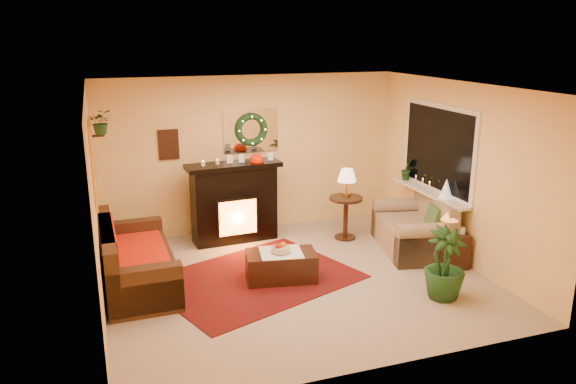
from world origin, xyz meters
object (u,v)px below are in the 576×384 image
object	(u,v)px
side_table_round	(345,219)
end_table_square	(451,248)
sofa	(137,254)
fireplace	(234,208)
coffee_table	(281,265)
loveseat	(412,224)

from	to	relation	value
side_table_round	end_table_square	xyz separation A→B (m)	(0.96, -1.54, -0.06)
sofa	side_table_round	distance (m)	3.42
sofa	fireplace	xyz separation A→B (m)	(1.61, 1.22, 0.12)
end_table_square	fireplace	bearing A→B (deg)	142.79
fireplace	side_table_round	bearing A→B (deg)	-19.56
sofa	coffee_table	world-z (taller)	sofa
side_table_round	coffee_table	distance (m)	1.92
coffee_table	loveseat	bearing A→B (deg)	20.07
sofa	loveseat	world-z (taller)	sofa
sofa	coffee_table	distance (m)	1.92
fireplace	end_table_square	xyz separation A→B (m)	(2.69, -2.04, -0.28)
sofa	side_table_round	world-z (taller)	sofa
fireplace	end_table_square	world-z (taller)	fireplace
fireplace	side_table_round	xyz separation A→B (m)	(1.73, -0.50, -0.22)
loveseat	side_table_round	xyz separation A→B (m)	(-0.76, 0.79, -0.09)
coffee_table	fireplace	bearing A→B (deg)	107.64
sofa	coffee_table	xyz separation A→B (m)	(1.84, -0.48, -0.22)
side_table_round	sofa	bearing A→B (deg)	-167.88
fireplace	loveseat	distance (m)	2.81
sofa	end_table_square	distance (m)	4.38
side_table_round	loveseat	bearing A→B (deg)	-46.20
sofa	loveseat	bearing A→B (deg)	-1.99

